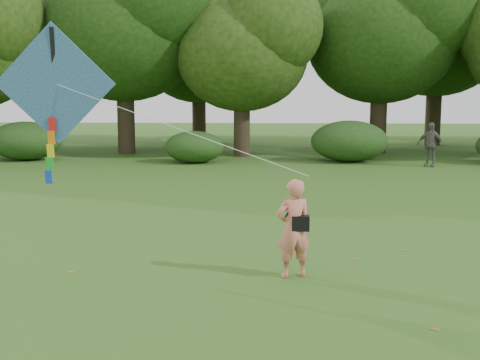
{
  "coord_description": "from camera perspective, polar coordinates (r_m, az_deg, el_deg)",
  "views": [
    {
      "loc": [
        -0.62,
        -9.61,
        3.25
      ],
      "look_at": [
        -1.2,
        2.0,
        1.5
      ],
      "focal_mm": 45.0,
      "sensor_mm": 36.0,
      "label": 1
    }
  ],
  "objects": [
    {
      "name": "tree_line",
      "position": [
        32.66,
        7.03,
        12.62
      ],
      "size": [
        54.7,
        15.3,
        9.48
      ],
      "color": "#3A2D1E",
      "rests_on": "ground"
    },
    {
      "name": "crossbody_bag",
      "position": [
        10.43,
        5.74,
        -4.03
      ],
      "size": [
        0.43,
        0.2,
        0.7
      ],
      "color": "black",
      "rests_on": "ground"
    },
    {
      "name": "shrub_band",
      "position": [
        27.32,
        2.62,
        3.51
      ],
      "size": [
        39.15,
        3.22,
        1.88
      ],
      "color": "#264919",
      "rests_on": "ground"
    },
    {
      "name": "man_kite_flyer",
      "position": [
        10.48,
        5.09,
        -4.6
      ],
      "size": [
        0.74,
        0.61,
        1.74
      ],
      "primitive_type": "imported",
      "rotation": [
        0.0,
        0.0,
        3.49
      ],
      "color": "#DD7868",
      "rests_on": "ground"
    },
    {
      "name": "bystander_right",
      "position": [
        26.9,
        17.6,
        3.23
      ],
      "size": [
        1.19,
        0.92,
        1.88
      ],
      "primitive_type": "imported",
      "rotation": [
        0.0,
        0.0,
        -0.49
      ],
      "color": "#635F58",
      "rests_on": "ground"
    },
    {
      "name": "fallen_leaves",
      "position": [
        14.4,
        4.04,
        -4.49
      ],
      "size": [
        10.92,
        11.7,
        0.01
      ],
      "color": "olive",
      "rests_on": "ground"
    },
    {
      "name": "ground",
      "position": [
        10.16,
        6.3,
        -10.14
      ],
      "size": [
        100.0,
        100.0,
        0.0
      ],
      "primitive_type": "plane",
      "color": "#265114",
      "rests_on": "ground"
    },
    {
      "name": "flying_kite",
      "position": [
        12.17,
        -17.08,
        8.47
      ],
      "size": [
        5.95,
        1.53,
        3.1
      ],
      "color": "#273EAB",
      "rests_on": "ground"
    }
  ]
}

